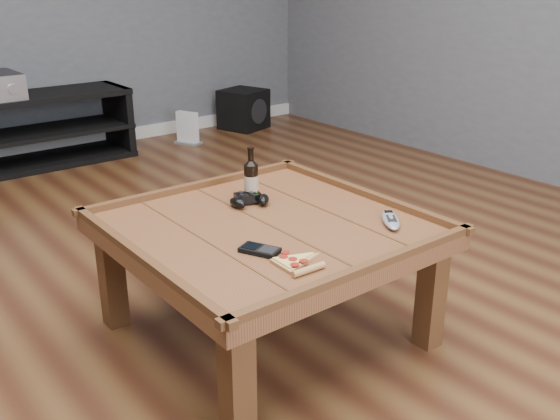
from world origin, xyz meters
TOP-DOWN VIEW (x-y plane):
  - ground at (0.00, 0.00)m, footprint 6.00×6.00m
  - baseboard at (0.00, 2.99)m, footprint 5.00×0.02m
  - coffee_table at (0.00, 0.00)m, footprint 1.03×1.03m
  - media_console at (0.00, 2.75)m, footprint 1.40×0.45m
  - beer_bottle at (0.10, 0.23)m, footprint 0.06×0.06m
  - game_controller at (0.06, 0.19)m, footprint 0.16×0.14m
  - pizza_slice at (-0.13, -0.32)m, footprint 0.13×0.21m
  - smartphone at (-0.16, -0.18)m, footprint 0.11×0.14m
  - remote_control at (0.35, -0.27)m, footprint 0.16×0.18m
  - subwoofer at (1.82, 2.76)m, footprint 0.42×0.42m
  - game_console at (1.17, 2.60)m, footprint 0.18×0.23m

SIDE VIEW (x-z plane):
  - ground at x=0.00m, z-range 0.00..0.00m
  - baseboard at x=0.00m, z-range 0.00..0.10m
  - game_console at x=1.17m, z-range -0.01..0.24m
  - subwoofer at x=1.82m, z-range 0.00..0.34m
  - media_console at x=0.00m, z-range 0.00..0.50m
  - coffee_table at x=0.00m, z-range 0.15..0.63m
  - pizza_slice at x=-0.13m, z-range 0.45..0.47m
  - smartphone at x=-0.16m, z-range 0.45..0.47m
  - remote_control at x=0.35m, z-range 0.45..0.48m
  - game_controller at x=0.06m, z-range 0.45..0.50m
  - beer_bottle at x=0.10m, z-range 0.43..0.64m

